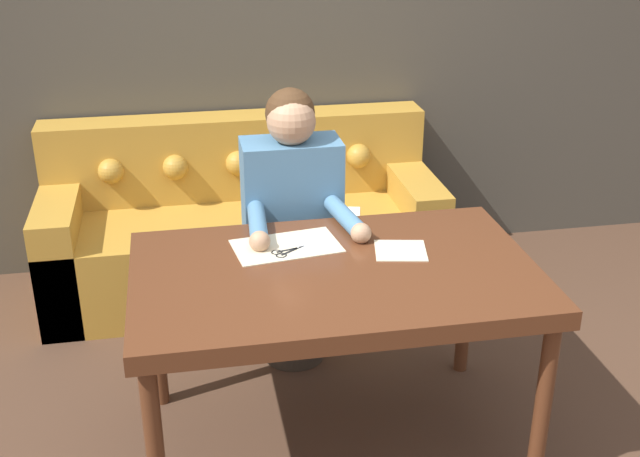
{
  "coord_description": "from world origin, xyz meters",
  "views": [
    {
      "loc": [
        -0.55,
        -2.41,
        2.07
      ],
      "look_at": [
        -0.06,
        0.22,
        0.87
      ],
      "focal_mm": 45.0,
      "sensor_mm": 36.0,
      "label": 1
    }
  ],
  "objects_px": {
    "couch": "(242,230)",
    "person": "(293,230)",
    "dining_table": "(335,287)",
    "scissors": "(292,250)"
  },
  "relations": [
    {
      "from": "couch",
      "to": "person",
      "type": "relative_size",
      "value": 1.6
    },
    {
      "from": "dining_table",
      "to": "person",
      "type": "bearing_deg",
      "value": 95.39
    },
    {
      "from": "couch",
      "to": "person",
      "type": "xyz_separation_m",
      "value": [
        0.16,
        -0.76,
        0.33
      ]
    },
    {
      "from": "couch",
      "to": "scissors",
      "type": "relative_size",
      "value": 8.48
    },
    {
      "from": "couch",
      "to": "person",
      "type": "distance_m",
      "value": 0.84
    },
    {
      "from": "dining_table",
      "to": "scissors",
      "type": "xyz_separation_m",
      "value": [
        -0.13,
        0.17,
        0.08
      ]
    },
    {
      "from": "dining_table",
      "to": "scissors",
      "type": "distance_m",
      "value": 0.23
    },
    {
      "from": "couch",
      "to": "scissors",
      "type": "bearing_deg",
      "value": -86.0
    },
    {
      "from": "dining_table",
      "to": "person",
      "type": "height_order",
      "value": "person"
    },
    {
      "from": "dining_table",
      "to": "person",
      "type": "relative_size",
      "value": 1.15
    }
  ]
}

